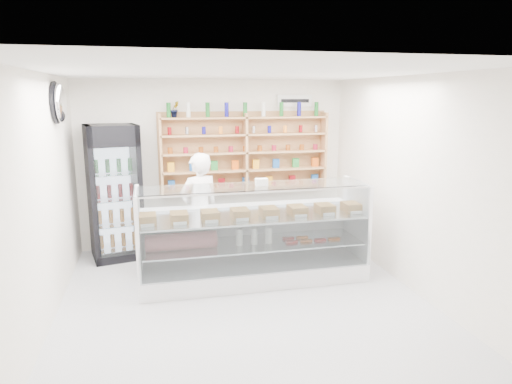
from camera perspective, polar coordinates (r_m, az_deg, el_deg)
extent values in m
plane|color=#BBBAC0|center=(5.86, -1.36, -13.72)|extent=(5.00, 5.00, 0.00)
plane|color=white|center=(5.29, -1.51, 14.78)|extent=(5.00, 5.00, 0.00)
plane|color=white|center=(7.83, -5.16, 3.55)|extent=(4.50, 0.00, 4.50)
plane|color=white|center=(3.10, 8.15, -9.81)|extent=(4.50, 0.00, 4.50)
plane|color=white|center=(5.43, -25.39, -1.34)|extent=(0.00, 5.00, 5.00)
plane|color=white|center=(6.25, 19.22, 0.78)|extent=(0.00, 5.00, 5.00)
cube|color=white|center=(6.50, -0.35, -9.80)|extent=(3.12, 0.88, 0.26)
cube|color=white|center=(6.73, -1.13, -4.91)|extent=(3.12, 0.05, 0.65)
cube|color=silver|center=(6.36, -0.36, -6.45)|extent=(2.99, 0.78, 0.02)
cube|color=silver|center=(6.25, -0.36, -3.11)|extent=(3.06, 0.81, 0.02)
cube|color=silver|center=(5.88, 0.56, -5.19)|extent=(3.06, 0.13, 1.09)
cube|color=silver|center=(6.10, -0.26, 0.73)|extent=(3.06, 0.62, 0.01)
imported|color=white|center=(6.83, -7.08, -2.32)|extent=(0.74, 0.63, 1.73)
cube|color=black|center=(7.48, -17.27, -0.03)|extent=(0.90, 0.88, 2.11)
cube|color=#34053C|center=(7.03, -18.51, 6.54)|extent=(0.73, 0.18, 0.30)
cube|color=silver|center=(7.16, -18.02, -1.38)|extent=(0.63, 0.14, 1.67)
cube|color=tan|center=(7.57, -11.79, 4.52)|extent=(0.04, 0.28, 1.33)
cube|color=tan|center=(7.73, -1.33, 4.91)|extent=(0.04, 0.28, 1.33)
cube|color=tan|center=(8.13, 8.41, 5.14)|extent=(0.04, 0.28, 1.33)
cube|color=tan|center=(7.83, -1.31, 0.62)|extent=(2.80, 0.28, 0.03)
cube|color=tan|center=(7.77, -1.32, 2.79)|extent=(2.80, 0.28, 0.03)
cube|color=tan|center=(7.73, -1.33, 4.99)|extent=(2.80, 0.28, 0.03)
cube|color=tan|center=(7.70, -1.34, 7.20)|extent=(2.80, 0.28, 0.03)
cube|color=tan|center=(7.68, -1.35, 9.29)|extent=(2.80, 0.28, 0.03)
imported|color=#1E6626|center=(7.53, -10.10, 10.16)|extent=(0.18, 0.16, 0.26)
ellipsoid|color=silver|center=(6.47, -23.33, 10.21)|extent=(0.15, 0.50, 0.50)
cube|color=white|center=(8.03, 4.87, 11.29)|extent=(0.62, 0.03, 0.20)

